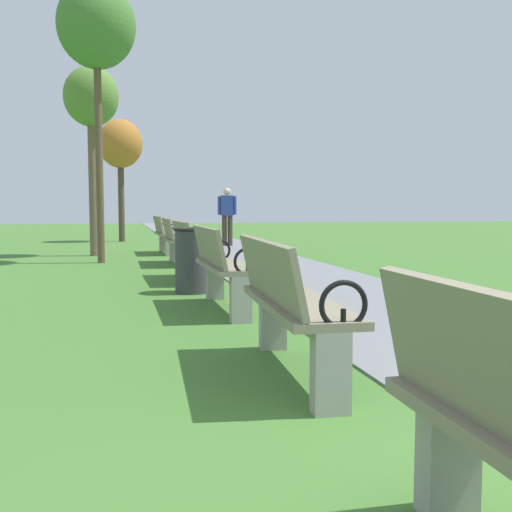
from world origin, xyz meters
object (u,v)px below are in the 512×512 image
park_bench_6 (164,233)px  tree_3 (120,145)px  pedestrian_walking (227,213)px  trash_bin (192,260)px  park_bench_4 (191,248)px  tree_1 (96,28)px  park_bench_3 (222,265)px  park_bench_5 (175,239)px  park_bench_2 (289,303)px  tree_2 (91,101)px

park_bench_6 → tree_3: size_ratio=0.41×
park_bench_6 → pedestrian_walking: 2.99m
tree_3 → trash_bin: size_ratio=4.62×
park_bench_4 → tree_1: size_ratio=0.30×
park_bench_4 → tree_3: tree_3 is taller
park_bench_3 → trash_bin: (-0.15, 1.38, -0.06)m
park_bench_5 → park_bench_6: 2.74m
tree_3 → pedestrian_walking: bearing=-47.4°
tree_1 → pedestrian_walking: 6.54m
park_bench_2 → tree_2: bearing=98.8°
tree_2 → park_bench_2: bearing=-81.2°
park_bench_3 → tree_3: tree_3 is taller
park_bench_2 → pedestrian_walking: pedestrian_walking is taller
park_bench_3 → park_bench_4: 2.67m
park_bench_6 → park_bench_2: bearing=-90.0°
park_bench_3 → tree_1: tree_1 is taller
park_bench_4 → tree_1: 5.37m
pedestrian_walking → park_bench_5: bearing=-111.2°
trash_bin → pedestrian_walking: bearing=76.8°
park_bench_3 → park_bench_5: 5.25m
tree_3 → tree_1: bearing=-93.5°
park_bench_6 → trash_bin: (-0.15, -6.62, -0.06)m
park_bench_3 → tree_2: bearing=101.7°
park_bench_4 → tree_1: tree_1 is taller
pedestrian_walking → park_bench_6: bearing=-130.8°
park_bench_5 → tree_3: 8.55m
pedestrian_walking → trash_bin: pedestrian_walking is taller
park_bench_5 → park_bench_6: same height
trash_bin → park_bench_6: bearing=88.7°
park_bench_2 → pedestrian_walking: bearing=81.4°
park_bench_5 → park_bench_6: (0.00, 2.74, 0.00)m
tree_2 → pedestrian_walking: size_ratio=2.61×
pedestrian_walking → trash_bin: (-2.08, -8.85, -0.50)m
park_bench_2 → tree_3: tree_3 is taller
park_bench_4 → trash_bin: 1.30m
tree_1 → trash_bin: size_ratio=6.45×
park_bench_6 → tree_2: size_ratio=0.38×
park_bench_2 → park_bench_4: same height
park_bench_2 → tree_3: 16.15m
tree_3 → park_bench_4: bearing=-85.0°
park_bench_4 → pedestrian_walking: 7.81m
park_bench_3 → tree_1: bearing=103.3°
park_bench_4 → tree_1: bearing=113.4°
park_bench_4 → tree_2: 6.07m
tree_1 → tree_2: (-0.20, 1.82, -1.09)m
park_bench_5 → trash_bin: bearing=-92.2°
park_bench_2 → park_bench_5: (-0.00, 7.82, 0.00)m
park_bench_2 → trash_bin: (-0.15, 3.94, -0.06)m
park_bench_2 → park_bench_3: 2.57m
park_bench_4 → park_bench_6: size_ratio=1.00×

